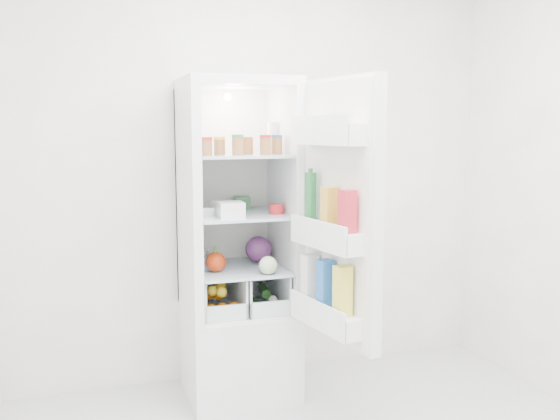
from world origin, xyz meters
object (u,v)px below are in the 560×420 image
object	(u,v)px
red_cabbage	(258,249)
fridge_door	(337,218)
mushroom_bowl	(208,261)
refrigerator	(236,279)

from	to	relation	value
red_cabbage	fridge_door	xyz separation A→B (m)	(0.21, -0.68, 0.27)
red_cabbage	fridge_door	distance (m)	0.76
fridge_door	red_cabbage	bearing A→B (deg)	6.82
mushroom_bowl	red_cabbage	bearing A→B (deg)	11.17
red_cabbage	mushroom_bowl	distance (m)	0.32
fridge_door	mushroom_bowl	bearing A→B (deg)	29.87
refrigerator	fridge_door	world-z (taller)	refrigerator
refrigerator	red_cabbage	size ratio (longest dim) A/B	11.86
mushroom_bowl	fridge_door	xyz separation A→B (m)	(0.52, -0.62, 0.31)
red_cabbage	fridge_door	size ratio (longest dim) A/B	0.12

